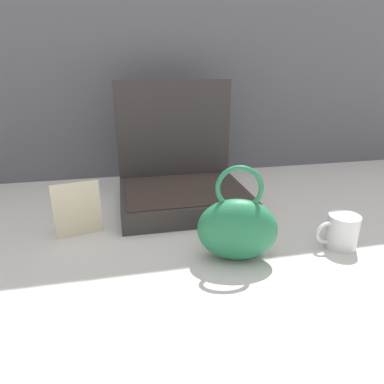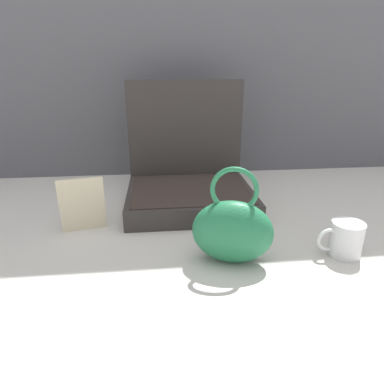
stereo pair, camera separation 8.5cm
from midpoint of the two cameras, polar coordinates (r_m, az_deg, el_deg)
ground_plane at (r=0.91m, az=-3.79°, el=-7.16°), size 6.00×6.00×0.00m
open_suitcase at (r=1.09m, az=-4.20°, el=2.37°), size 0.40×0.34×0.39m
teal_pouch_handbag at (r=0.76m, az=4.69°, el=-6.31°), size 0.20×0.14×0.23m
coffee_mug at (r=0.89m, az=21.96°, el=-6.37°), size 0.11×0.08×0.09m
info_card_left at (r=0.94m, az=-21.64°, el=-2.85°), size 0.12×0.03×0.15m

